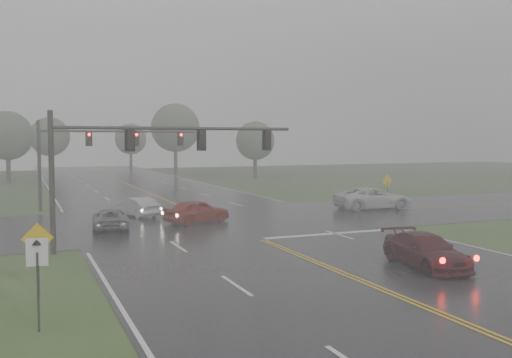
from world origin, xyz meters
name	(u,v)px	position (x,y,z in m)	size (l,w,h in m)	color
ground	(454,320)	(0.00, 0.00, 0.00)	(180.00, 180.00, 0.00)	#2B461E
main_road	(224,225)	(0.00, 20.00, 0.00)	(18.00, 160.00, 0.02)	black
cross_street	(214,220)	(0.00, 22.00, 0.00)	(120.00, 14.00, 0.02)	black
stop_bar	(335,234)	(4.50, 14.40, 0.00)	(8.50, 0.50, 0.01)	silver
sedan_maroon	(425,268)	(3.68, 5.77, 0.00)	(1.90, 4.67, 1.35)	#380A10
sedan_red	(197,223)	(-1.35, 21.33, 0.00)	(1.72, 4.28, 1.46)	maroon
sedan_silver	(137,217)	(-4.27, 25.66, 0.00)	(1.38, 3.96, 1.30)	#B5B8BD
car_grey	(111,229)	(-6.73, 20.82, 0.00)	(1.98, 4.30, 1.20)	#585B60
pickup_white	(373,209)	(12.86, 23.02, 0.00)	(2.68, 5.82, 1.62)	silver
signal_gantry_near	(133,153)	(-6.50, 14.54, 4.60)	(11.99, 0.29, 6.54)	black
signal_gantry_far	(91,147)	(-6.55, 31.26, 4.65)	(11.84, 0.34, 6.61)	black
sign_diamond_west	(38,247)	(-11.05, 7.25, 1.67)	(1.03, 0.09, 2.48)	black
sign_arrow_white	(37,267)	(-11.16, 3.57, 1.79)	(0.57, 0.12, 2.57)	black
sign_diamond_east	(387,185)	(14.55, 23.64, 1.73)	(1.05, 0.28, 2.56)	black
tree_nw_a	(7,136)	(-12.75, 61.22, 5.65)	(5.85, 5.85, 8.59)	#342922
tree_ne_a	(175,128)	(9.79, 69.30, 6.90)	(7.14, 7.14, 10.49)	#342922
tree_n_mid	(50,137)	(-7.28, 76.97, 5.60)	(5.80, 5.80, 8.51)	#342922
tree_e_near	(255,141)	(17.80, 57.98, 5.02)	(5.20, 5.20, 7.64)	#342922
tree_n_far	(131,139)	(6.59, 87.92, 5.26)	(5.45, 5.45, 8.00)	#342922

